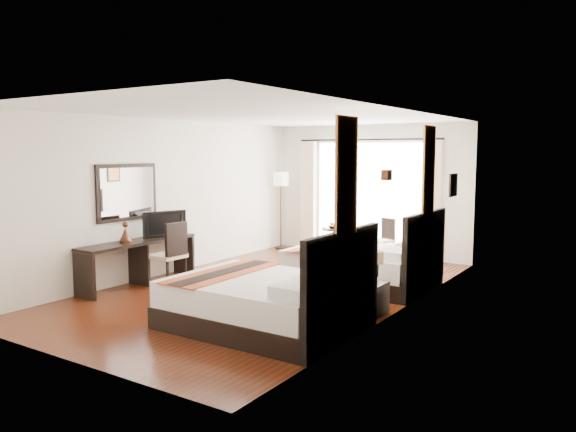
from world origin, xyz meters
The scene contains 29 objects.
floor centered at (0.00, 0.00, -0.01)m, with size 4.50×7.50×0.01m, color #3A1A0A.
ceiling centered at (0.00, 0.00, 2.79)m, with size 4.50×7.50×0.02m, color white.
wall_headboard centered at (2.25, 0.00, 1.40)m, with size 0.01×7.50×2.80m, color silver.
wall_desk centered at (-2.25, 0.00, 1.40)m, with size 0.01×7.50×2.80m, color silver.
wall_window centered at (0.00, 3.75, 1.40)m, with size 4.50×0.01×2.80m, color silver.
wall_entry centered at (0.00, -3.75, 1.40)m, with size 4.50×0.01×2.80m, color silver.
window_glass centered at (0.00, 3.73, 1.30)m, with size 2.40×0.02×2.20m, color white.
sheer_curtain centered at (0.00, 3.67, 1.30)m, with size 2.30×0.02×2.10m, color white.
drape_left centered at (-1.45, 3.63, 1.28)m, with size 0.35×0.14×2.35m, color beige.
drape_right centered at (1.45, 3.63, 1.28)m, with size 0.35×0.14×2.35m, color beige.
art_panel_near centered at (2.23, -1.64, 1.95)m, with size 0.03×0.50×1.35m, color maroon.
art_panel_far centered at (2.23, 1.12, 1.95)m, with size 0.03×0.50×1.35m, color maroon.
wall_sconce centered at (2.19, -0.41, 1.92)m, with size 0.10×0.14×0.14m, color #412317.
mirror_frame centered at (-2.22, -0.96, 1.55)m, with size 0.04×1.25×0.95m, color black.
mirror_glass centered at (-2.19, -0.96, 1.55)m, with size 0.01×1.12×0.82m, color white.
bed_near centered at (1.14, -1.64, 0.34)m, with size 2.34×1.83×1.32m.
bed_far centered at (1.17, 1.12, 0.33)m, with size 2.28×1.78×1.29m.
nightstand centered at (1.99, -0.41, 0.22)m, with size 0.37×0.46×0.44m, color black.
table_lamp centered at (1.99, -0.26, 0.74)m, with size 0.23×0.23×0.36m.
vase centered at (1.98, -0.61, 0.56)m, with size 0.12×0.12×0.13m, color black.
console_desk centered at (-1.99, -0.96, 0.38)m, with size 0.50×2.20×0.76m, color black.
television centered at (-1.97, -0.41, 0.98)m, with size 0.79×0.10×0.45m, color black.
bronze_figurine centered at (-1.99, -1.22, 0.91)m, with size 0.20×0.20×0.30m, color #412317, non-canonical shape.
desk_chair centered at (-1.55, -0.71, 0.33)m, with size 0.51×0.51×1.07m.
floor_lamp centered at (-2.00, 3.32, 1.50)m, with size 0.36×0.36×1.77m.
side_table centered at (-0.56, 3.23, 0.30)m, with size 0.51×0.51×0.59m, color black.
fruit_bowl centered at (-0.59, 3.24, 0.62)m, with size 0.23×0.23×0.06m, color #4B341B.
window_chair centered at (0.53, 3.31, 0.26)m, with size 0.53×0.53×0.86m.
jute_rug centered at (0.16, 2.47, 0.01)m, with size 1.23×0.84×0.01m, color tan.
Camera 1 is at (5.15, -7.31, 2.22)m, focal length 35.00 mm.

